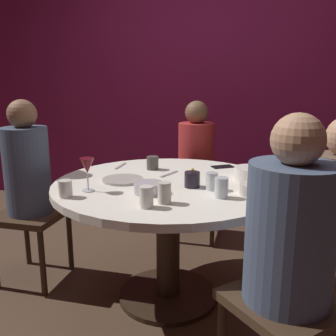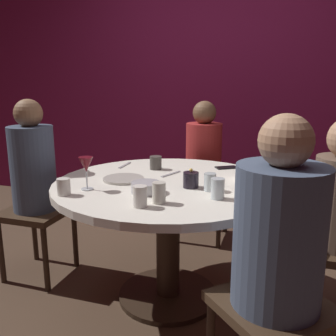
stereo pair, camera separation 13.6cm
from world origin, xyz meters
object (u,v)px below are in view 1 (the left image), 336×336
at_px(cell_phone, 222,167).
at_px(cup_by_left_diner, 146,197).
at_px(seated_diner_back, 196,155).
at_px(cup_center_front, 212,181).
at_px(dining_table, 168,207).
at_px(candle_holder, 192,179).
at_px(seated_diner_front_right, 290,236).
at_px(cup_beside_wine, 65,189).
at_px(dinner_plate, 123,180).
at_px(cup_near_candle, 153,163).
at_px(bowl_small_white, 252,173).
at_px(cup_far_edge, 221,188).
at_px(bowl_serving_large, 149,188).
at_px(cup_by_right_diner, 164,193).
at_px(bowl_salad_center, 254,189).
at_px(seated_diner_left, 27,174).
at_px(wine_glass, 87,167).

distance_m(cell_phone, cup_by_left_diner, 0.93).
relative_size(seated_diner_back, cup_center_front, 12.19).
distance_m(dining_table, cup_center_front, 0.35).
bearing_deg(cup_center_front, candle_holder, 165.31).
distance_m(seated_diner_back, cup_by_left_diner, 1.40).
relative_size(seated_diner_front_right, cup_beside_wine, 13.87).
distance_m(dinner_plate, cup_beside_wine, 0.39).
relative_size(cup_near_candle, cup_beside_wine, 1.00).
bearing_deg(cup_near_candle, cup_beside_wine, -110.45).
relative_size(seated_diner_front_right, dinner_plate, 5.02).
height_order(bowl_small_white, cup_beside_wine, cup_beside_wine).
height_order(cup_near_candle, cup_far_edge, cup_far_edge).
xyz_separation_m(bowl_small_white, cup_far_edge, (-0.14, -0.39, 0.02)).
height_order(seated_diner_front_right, cell_phone, seated_diner_front_right).
height_order(bowl_serving_large, cup_by_right_diner, cup_by_right_diner).
xyz_separation_m(dining_table, cup_near_candle, (-0.17, 0.27, 0.20)).
distance_m(dinner_plate, cell_phone, 0.71).
bearing_deg(cell_phone, cup_by_right_diner, -45.58).
relative_size(candle_holder, cup_center_front, 1.13).
xyz_separation_m(bowl_salad_center, bowl_small_white, (-0.02, 0.31, 0.01)).
xyz_separation_m(seated_diner_back, candle_holder, (0.15, -1.02, 0.07)).
relative_size(cell_phone, cup_by_left_diner, 1.42).
distance_m(seated_diner_left, wine_glass, 0.64).
bearing_deg(cup_far_edge, bowl_serving_large, -177.97).
bearing_deg(cup_by_left_diner, bowl_small_white, 53.92).
xyz_separation_m(dining_table, cup_far_edge, (0.33, -0.23, 0.21)).
distance_m(dining_table, cup_far_edge, 0.45).
xyz_separation_m(cell_phone, bowl_salad_center, (0.22, -0.58, 0.02)).
bearing_deg(dinner_plate, dining_table, 10.24).
bearing_deg(seated_diner_front_right, seated_diner_back, -23.29).
bearing_deg(seated_diner_back, bowl_serving_large, -2.06).
height_order(cup_by_left_diner, cup_far_edge, cup_far_edge).
height_order(candle_holder, bowl_small_white, candle_holder).
height_order(candle_holder, dinner_plate, candle_holder).
bearing_deg(bowl_serving_large, candle_holder, 39.82).
distance_m(dining_table, candle_holder, 0.26).
bearing_deg(cup_by_left_diner, dining_table, 91.40).
xyz_separation_m(dinner_plate, cup_by_right_diner, (0.33, -0.33, 0.04)).
relative_size(seated_diner_left, wine_glass, 6.75).
bearing_deg(seated_diner_left, dining_table, 0.00).
relative_size(seated_diner_left, seated_diner_front_right, 1.00).
relative_size(bowl_small_white, cup_by_left_diner, 2.08).
distance_m(wine_glass, dinner_plate, 0.28).
distance_m(candle_holder, wine_glass, 0.56).
xyz_separation_m(bowl_serving_large, cup_by_left_diner, (0.05, -0.21, 0.02)).
height_order(seated_diner_left, cup_far_edge, seated_diner_left).
height_order(seated_diner_front_right, bowl_small_white, seated_diner_front_right).
bearing_deg(cup_by_right_diner, cup_far_edge, 31.01).
bearing_deg(dinner_plate, bowl_serving_large, -42.07).
bearing_deg(cell_phone, bowl_small_white, 3.51).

